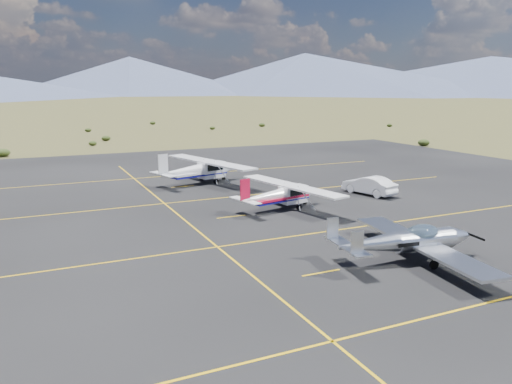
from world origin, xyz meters
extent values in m
plane|color=#383D1C|center=(0.00, 0.00, 0.00)|extent=(1600.00, 1600.00, 0.00)
cube|color=black|center=(0.00, 7.00, 0.00)|extent=(72.00, 72.00, 0.02)
cube|color=silver|center=(2.38, -4.03, 0.82)|extent=(2.80, 10.00, 0.13)
ellipsoid|color=#99BFD8|center=(2.38, -4.03, 1.35)|extent=(1.91, 1.25, 0.90)
cube|color=silver|center=(-1.65, -3.53, 1.13)|extent=(1.17, 3.36, 0.07)
cube|color=silver|center=(-1.96, -4.71, 1.62)|extent=(0.61, 0.14, 1.10)
cube|color=silver|center=(-1.66, -2.31, 1.62)|extent=(0.61, 0.14, 1.10)
cylinder|color=black|center=(4.12, -4.25, 0.20)|extent=(0.38, 0.14, 0.37)
cylinder|color=black|center=(2.00, -5.31, 0.23)|extent=(0.45, 0.17, 0.44)
cylinder|color=black|center=(2.33, -2.70, 0.23)|extent=(0.45, 0.17, 0.44)
cube|color=white|center=(1.96, 8.15, 0.93)|extent=(2.10, 1.39, 1.19)
cube|color=white|center=(1.79, 8.12, 1.55)|extent=(3.34, 9.75, 0.12)
cube|color=black|center=(1.96, 8.15, 1.18)|extent=(1.59, 1.32, 0.48)
cube|color=red|center=(0.84, 7.92, 0.85)|extent=(4.52, 1.91, 0.16)
cube|color=red|center=(-2.08, 7.30, 1.77)|extent=(0.74, 0.22, 1.41)
cube|color=white|center=(-2.08, 7.30, 1.07)|extent=(1.23, 2.89, 0.05)
cylinder|color=black|center=(3.08, 8.39, 0.17)|extent=(0.33, 0.15, 0.32)
cylinder|color=black|center=(1.90, 7.19, 0.20)|extent=(0.40, 0.19, 0.39)
cylinder|color=black|center=(1.51, 9.00, 0.20)|extent=(0.40, 0.19, 0.39)
cube|color=white|center=(-0.02, 19.53, 1.09)|extent=(2.51, 1.76, 1.39)
cube|color=white|center=(-0.22, 19.48, 1.81)|extent=(4.62, 11.35, 0.14)
cube|color=black|center=(-0.02, 19.53, 1.38)|extent=(1.92, 1.63, 0.57)
cube|color=white|center=(-1.31, 19.17, 0.99)|extent=(5.29, 2.56, 0.19)
cube|color=white|center=(-4.68, 18.22, 2.07)|extent=(0.86, 0.31, 1.65)
cube|color=white|center=(-4.68, 18.22, 1.25)|extent=(1.64, 3.39, 0.06)
cylinder|color=black|center=(1.27, 19.90, 0.20)|extent=(0.39, 0.20, 0.37)
cylinder|color=black|center=(-0.02, 18.41, 0.24)|extent=(0.47, 0.25, 0.45)
cylinder|color=black|center=(-0.61, 20.49, 0.24)|extent=(0.47, 0.25, 0.45)
imported|color=white|center=(9.42, 9.34, 0.74)|extent=(2.60, 4.65, 1.45)
camera|label=1|loc=(-14.69, -21.77, 8.35)|focal=35.00mm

